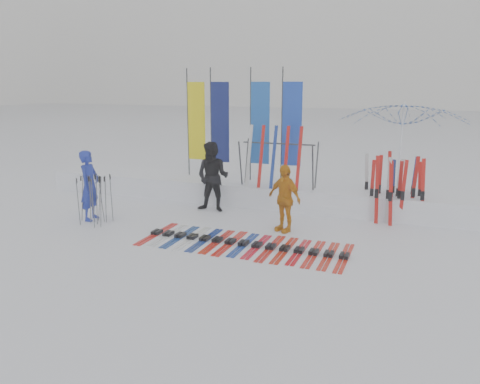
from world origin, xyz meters
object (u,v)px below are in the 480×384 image
at_px(person_blue, 90,186).
at_px(ski_row, 244,244).
at_px(person_black, 213,177).
at_px(tent_canopy, 400,156).
at_px(ski_rack, 278,158).
at_px(person_yellow, 284,198).

height_order(person_blue, ski_row, person_blue).
xyz_separation_m(person_blue, person_black, (2.53, 1.84, 0.06)).
bearing_deg(person_black, tent_canopy, 19.68).
height_order(person_black, tent_canopy, tent_canopy).
bearing_deg(tent_canopy, person_black, -158.49).
xyz_separation_m(person_blue, ski_rack, (4.05, 2.77, 0.51)).
distance_m(person_yellow, tent_canopy, 3.75).
relative_size(person_black, tent_canopy, 0.56).
distance_m(tent_canopy, ski_rack, 3.20).
bearing_deg(person_yellow, person_black, -178.28).
xyz_separation_m(tent_canopy, ski_rack, (-3.07, -0.89, -0.10)).
bearing_deg(ski_rack, person_yellow, -69.61).
distance_m(person_blue, person_yellow, 4.85).
relative_size(person_blue, ski_row, 0.40).
bearing_deg(person_blue, person_yellow, -89.51).
relative_size(person_yellow, tent_canopy, 0.47).
distance_m(person_blue, ski_rack, 4.93).
height_order(person_black, ski_rack, person_black).
bearing_deg(ski_row, person_yellow, 67.72).
bearing_deg(tent_canopy, person_blue, -152.83).
xyz_separation_m(person_blue, person_yellow, (4.78, 0.82, -0.09)).
distance_m(person_yellow, ski_rack, 2.16).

